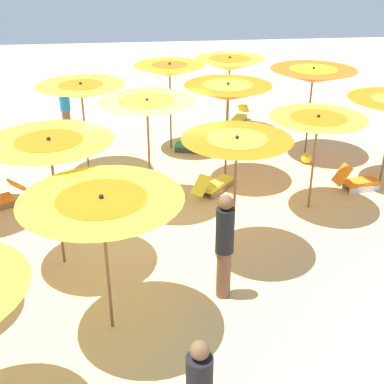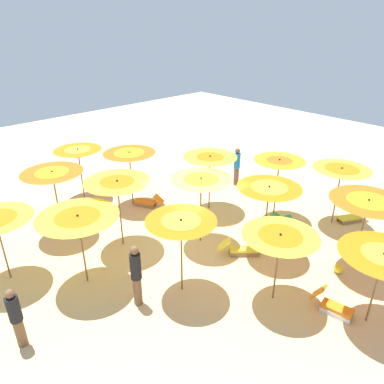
# 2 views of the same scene
# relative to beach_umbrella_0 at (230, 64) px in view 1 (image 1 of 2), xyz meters

# --- Properties ---
(ground) EXTENTS (41.04, 41.04, 0.04)m
(ground) POSITION_rel_beach_umbrella_0_xyz_m (-2.53, -5.02, -2.10)
(ground) COLOR #D1B57F
(beach_umbrella_0) EXTENTS (2.06, 2.06, 2.32)m
(beach_umbrella_0) POSITION_rel_beach_umbrella_0_xyz_m (0.00, 0.00, 0.00)
(beach_umbrella_0) COLOR brown
(beach_umbrella_0) RESTS_ON ground
(beach_umbrella_1) EXTENTS (1.91, 1.91, 2.45)m
(beach_umbrella_1) POSITION_rel_beach_umbrella_0_xyz_m (-1.86, -1.22, 0.15)
(beach_umbrella_1) COLOR brown
(beach_umbrella_1) RESTS_ON ground
(beach_umbrella_2) EXTENTS (2.12, 2.12, 2.35)m
(beach_umbrella_2) POSITION_rel_beach_umbrella_0_xyz_m (-4.11, -2.65, 0.04)
(beach_umbrella_2) COLOR brown
(beach_umbrella_2) RESTS_ON ground
(beach_umbrella_5) EXTENTS (2.26, 2.26, 2.43)m
(beach_umbrella_5) POSITION_rel_beach_umbrella_0_xyz_m (1.84, -2.07, 0.11)
(beach_umbrella_5) COLOR brown
(beach_umbrella_5) RESTS_ON ground
(beach_umbrella_6) EXTENTS (2.05, 2.05, 2.46)m
(beach_umbrella_6) POSITION_rel_beach_umbrella_0_xyz_m (-0.68, -3.50, 0.14)
(beach_umbrella_6) COLOR brown
(beach_umbrella_6) RESTS_ON ground
(beach_umbrella_7) EXTENTS (2.03, 2.03, 2.48)m
(beach_umbrella_7) POSITION_rel_beach_umbrella_0_xyz_m (-2.59, -4.63, 0.18)
(beach_umbrella_7) COLOR brown
(beach_umbrella_7) RESTS_ON ground
(beach_umbrella_8) EXTENTS (2.16, 2.16, 2.48)m
(beach_umbrella_8) POSITION_rel_beach_umbrella_0_xyz_m (-4.30, -6.77, 0.16)
(beach_umbrella_8) COLOR brown
(beach_umbrella_8) RESTS_ON ground
(beach_umbrella_11) EXTENTS (2.02, 2.02, 2.17)m
(beach_umbrella_11) POSITION_rel_beach_umbrella_0_xyz_m (0.92, -5.18, -0.14)
(beach_umbrella_11) COLOR brown
(beach_umbrella_11) RESTS_ON ground
(beach_umbrella_12) EXTENTS (1.94, 1.94, 2.40)m
(beach_umbrella_12) POSITION_rel_beach_umbrella_0_xyz_m (-1.12, -6.82, 0.09)
(beach_umbrella_12) COLOR brown
(beach_umbrella_12) RESTS_ON ground
(beach_umbrella_13) EXTENTS (2.30, 2.30, 2.31)m
(beach_umbrella_13) POSITION_rel_beach_umbrella_0_xyz_m (-3.36, -8.67, -0.01)
(beach_umbrella_13) COLOR brown
(beach_umbrella_13) RESTS_ON ground
(lounger_1) EXTENTS (1.17, 0.55, 0.68)m
(lounger_1) POSITION_rel_beach_umbrella_0_xyz_m (2.35, -4.46, -1.86)
(lounger_1) COLOR silver
(lounger_1) RESTS_ON ground
(lounger_2) EXTENTS (1.16, 0.64, 0.60)m
(lounger_2) POSITION_rel_beach_umbrella_0_xyz_m (-1.26, -1.59, -1.88)
(lounger_2) COLOR #333338
(lounger_2) RESTS_ON ground
(lounger_3) EXTENTS (0.86, 1.22, 0.56)m
(lounger_3) POSITION_rel_beach_umbrella_0_xyz_m (0.48, 0.63, -1.89)
(lounger_3) COLOR olive
(lounger_3) RESTS_ON ground
(lounger_4) EXTENTS (1.16, 1.23, 0.61)m
(lounger_4) POSITION_rel_beach_umbrella_0_xyz_m (-1.07, -4.23, -1.88)
(lounger_4) COLOR olive
(lounger_4) RESTS_ON ground
(beachgoer_0) EXTENTS (0.30, 0.30, 1.90)m
(beachgoer_0) POSITION_rel_beach_umbrella_0_xyz_m (-1.52, -8.10, -1.07)
(beachgoer_0) COLOR brown
(beachgoer_0) RESTS_ON ground
(beachgoer_2) EXTENTS (0.30, 0.30, 1.82)m
(beachgoer_2) POSITION_rel_beach_umbrella_0_xyz_m (-4.88, -0.02, -1.12)
(beachgoer_2) COLOR brown
(beachgoer_2) RESTS_ON ground
(beach_ball) EXTENTS (0.30, 0.30, 0.30)m
(beach_ball) POSITION_rel_beach_umbrella_0_xyz_m (1.65, -2.75, -1.93)
(beach_ball) COLOR yellow
(beach_ball) RESTS_ON ground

